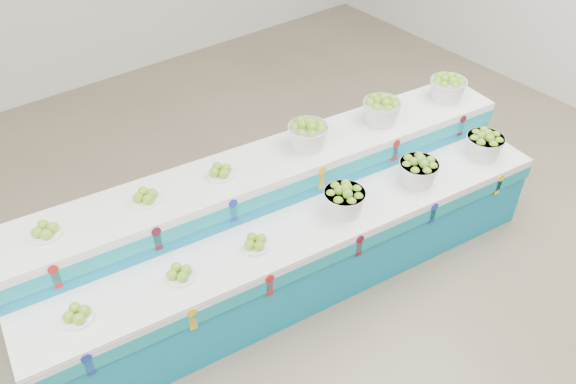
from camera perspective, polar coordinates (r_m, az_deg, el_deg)
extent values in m
plane|color=#6E5F4B|center=(4.56, 0.75, -16.30)|extent=(10.00, 10.00, 0.00)
cylinder|color=white|center=(4.08, -19.89, -11.10)|extent=(0.24, 0.24, 0.10)
cylinder|color=white|center=(4.15, -10.56, -7.74)|extent=(0.24, 0.24, 0.10)
cylinder|color=white|center=(4.30, -3.22, -4.90)|extent=(0.24, 0.24, 0.10)
cylinder|color=white|center=(4.28, -22.59, -3.45)|extent=(0.24, 0.24, 0.10)
cylinder|color=white|center=(4.34, -13.73, -0.39)|extent=(0.24, 0.24, 0.10)
cylinder|color=white|center=(4.48, -6.62, 2.07)|extent=(0.24, 0.24, 0.10)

